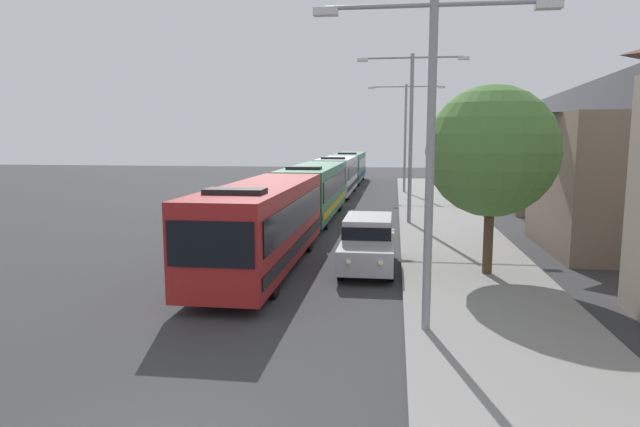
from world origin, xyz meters
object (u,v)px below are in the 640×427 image
(bus_second_in_line, at_px, (314,189))
(white_suv, at_px, (368,241))
(streetlamp_far, at_px, (405,127))
(bus_lead, at_px, (263,222))
(roadside_tree, at_px, (492,151))
(bus_middle, at_px, (338,174))
(streetlamp_near, at_px, (431,130))
(streetlamp_mid, at_px, (411,122))
(bus_fourth_in_line, at_px, (350,166))

(bus_second_in_line, relative_size, white_suv, 2.51)
(white_suv, bearing_deg, bus_second_in_line, 107.02)
(bus_second_in_line, distance_m, streetlamp_far, 16.40)
(bus_lead, xyz_separation_m, roadside_tree, (7.73, -0.22, 2.54))
(bus_middle, xyz_separation_m, streetlamp_near, (5.40, -31.56, 3.15))
(bus_middle, bearing_deg, white_suv, -81.63)
(bus_second_in_line, bearing_deg, streetlamp_far, 70.22)
(bus_second_in_line, bearing_deg, white_suv, -72.98)
(streetlamp_near, xyz_separation_m, streetlamp_mid, (-0.00, 16.76, 0.65))
(bus_lead, relative_size, bus_fourth_in_line, 0.93)
(bus_lead, xyz_separation_m, white_suv, (3.70, 0.44, -0.66))
(bus_lead, distance_m, white_suv, 3.78)
(bus_middle, bearing_deg, streetlamp_mid, -69.96)
(white_suv, relative_size, streetlamp_far, 0.56)
(bus_second_in_line, relative_size, streetlamp_far, 1.39)
(streetlamp_far, bearing_deg, bus_second_in_line, -109.78)
(bus_second_in_line, bearing_deg, bus_middle, 90.00)
(streetlamp_far, bearing_deg, streetlamp_near, -90.00)
(streetlamp_mid, relative_size, streetlamp_far, 1.00)
(bus_middle, bearing_deg, roadside_tree, -73.30)
(bus_second_in_line, distance_m, bus_fourth_in_line, 25.74)
(white_suv, relative_size, streetlamp_mid, 0.56)
(bus_fourth_in_line, bearing_deg, white_suv, -84.41)
(bus_middle, xyz_separation_m, white_suv, (3.70, -25.12, -0.66))
(bus_lead, distance_m, bus_second_in_line, 12.51)
(bus_fourth_in_line, distance_m, streetlamp_mid, 28.27)
(bus_lead, bearing_deg, bus_fourth_in_line, 90.00)
(bus_middle, distance_m, streetlamp_mid, 16.20)
(bus_lead, height_order, roadside_tree, roadside_tree)
(white_suv, height_order, streetlamp_mid, streetlamp_mid)
(bus_lead, height_order, white_suv, bus_lead)
(roadside_tree, bearing_deg, streetlamp_near, -111.98)
(bus_second_in_line, height_order, streetlamp_far, streetlamp_far)
(white_suv, height_order, streetlamp_far, streetlamp_far)
(white_suv, bearing_deg, bus_lead, -173.27)
(streetlamp_far, bearing_deg, white_suv, -93.59)
(streetlamp_near, bearing_deg, bus_second_in_line, 106.26)
(white_suv, xyz_separation_m, streetlamp_far, (1.70, 27.09, 4.50))
(white_suv, bearing_deg, roadside_tree, -9.21)
(bus_fourth_in_line, relative_size, streetlamp_far, 1.40)
(bus_fourth_in_line, height_order, streetlamp_far, streetlamp_far)
(bus_middle, bearing_deg, streetlamp_far, 19.98)
(white_suv, bearing_deg, bus_middle, 98.37)
(white_suv, xyz_separation_m, roadside_tree, (4.03, -0.65, 3.19))
(bus_middle, distance_m, streetlamp_near, 32.17)
(roadside_tree, bearing_deg, bus_lead, 178.39)
(bus_fourth_in_line, xyz_separation_m, white_suv, (3.70, -37.82, -0.66))
(white_suv, relative_size, streetlamp_near, 0.64)
(bus_middle, bearing_deg, bus_fourth_in_line, 90.00)
(bus_lead, height_order, streetlamp_far, streetlamp_far)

